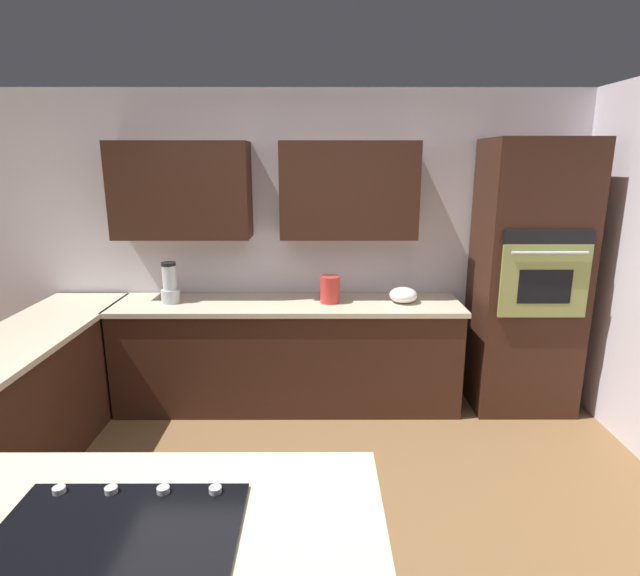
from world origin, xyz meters
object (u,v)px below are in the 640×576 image
(wall_oven, at_px, (527,279))
(cooktop, at_px, (112,541))
(blender, at_px, (170,285))
(mixing_bowl, at_px, (403,295))
(kettle, at_px, (330,289))

(wall_oven, relative_size, cooktop, 2.89)
(blender, bearing_deg, mixing_bowl, -180.00)
(kettle, bearing_deg, blender, 0.00)
(cooktop, xyz_separation_m, blender, (0.58, -2.70, 0.14))
(mixing_bowl, height_order, kettle, kettle)
(mixing_bowl, xyz_separation_m, kettle, (0.60, 0.00, 0.05))
(wall_oven, bearing_deg, kettle, -0.04)
(kettle, bearing_deg, mixing_bowl, 180.00)
(mixing_bowl, bearing_deg, kettle, 0.00)
(blender, height_order, mixing_bowl, blender)
(mixing_bowl, bearing_deg, wall_oven, 179.93)
(wall_oven, xyz_separation_m, kettle, (1.60, -0.00, -0.09))
(wall_oven, bearing_deg, cooktop, 49.31)
(wall_oven, relative_size, kettle, 10.04)
(cooktop, distance_m, blender, 2.76)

